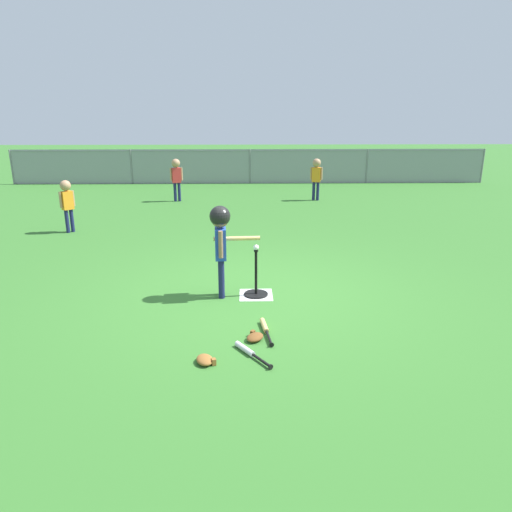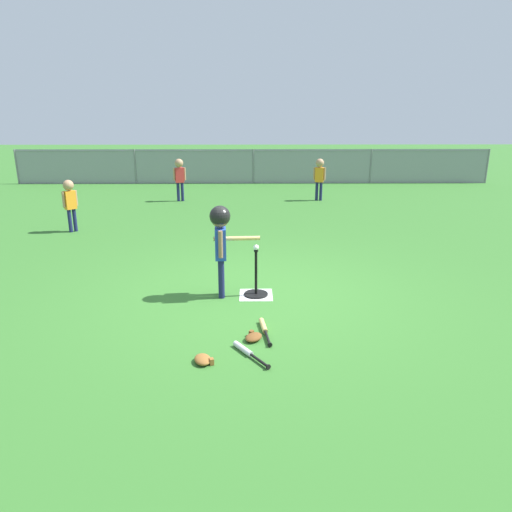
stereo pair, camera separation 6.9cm
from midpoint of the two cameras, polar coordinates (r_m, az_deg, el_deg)
name	(u,v)px [view 2 (the right image)]	position (r m, az deg, el deg)	size (l,w,h in m)	color
ground_plane	(258,295)	(6.35, 0.56, -4.71)	(60.00, 60.00, 0.00)	#336B28
home_plate	(256,295)	(6.33, 0.31, -4.73)	(0.44, 0.44, 0.01)	white
batting_tee	(256,288)	(6.30, 0.32, -3.94)	(0.32, 0.32, 0.63)	black
baseball_on_tee	(256,247)	(6.11, 0.32, 1.06)	(0.07, 0.07, 0.07)	white
batter_child	(221,233)	(6.04, -3.96, 2.83)	(0.64, 0.35, 1.22)	#191E4C
fielder_deep_center	(70,199)	(10.21, -21.48, 6.49)	(0.24, 0.24, 1.06)	#191E4C
fielder_deep_left	(179,174)	(13.07, -9.12, 9.79)	(0.33, 0.23, 1.15)	#191E4C
fielder_near_right	(319,174)	(13.13, 7.86, 9.86)	(0.33, 0.23, 1.14)	#191E4C
spare_bat_silver	(246,351)	(4.87, -0.76, -11.48)	(0.38, 0.52, 0.06)	silver
spare_bat_wood	(264,328)	(5.34, 1.37, -8.76)	(0.13, 0.63, 0.06)	#DBB266
glove_by_plate	(203,360)	(4.74, -6.01, -12.39)	(0.23, 0.26, 0.07)	brown
glove_near_bats	(253,337)	(5.14, 0.08, -9.80)	(0.26, 0.27, 0.07)	brown
outfield_fence	(253,165)	(16.23, -0.21, 10.96)	(16.06, 0.06, 1.15)	slate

